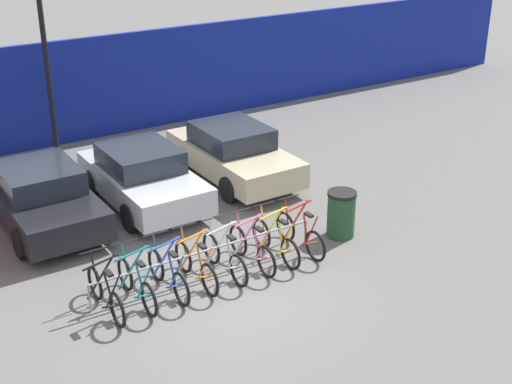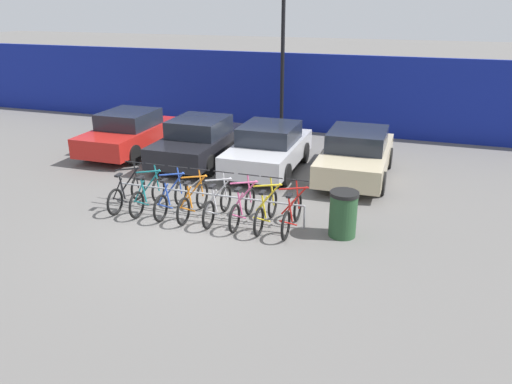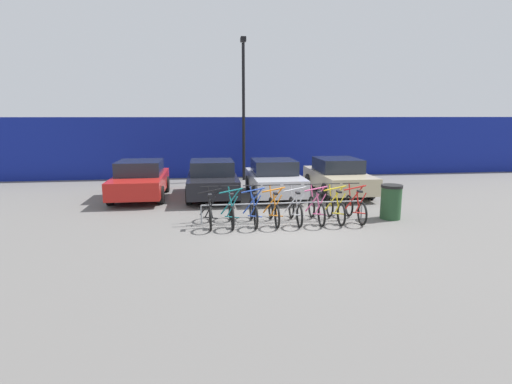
% 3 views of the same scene
% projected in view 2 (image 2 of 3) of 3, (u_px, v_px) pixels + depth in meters
% --- Properties ---
extents(ground_plane, '(120.00, 120.00, 0.00)m').
position_uv_depth(ground_plane, '(197.00, 226.00, 11.47)').
color(ground_plane, '#605E5B').
extents(hoarding_wall, '(36.00, 0.16, 2.98)m').
position_uv_depth(hoarding_wall, '(298.00, 93.00, 19.34)').
color(hoarding_wall, navy).
rests_on(hoarding_wall, ground).
extents(bike_rack, '(4.80, 0.04, 0.57)m').
position_uv_depth(bike_rack, '(207.00, 196.00, 11.89)').
color(bike_rack, gray).
rests_on(bike_rack, ground).
extents(bicycle_black, '(0.68, 1.71, 1.05)m').
position_uv_depth(bicycle_black, '(127.00, 193.00, 12.43)').
color(bicycle_black, black).
rests_on(bicycle_black, ground).
extents(bicycle_teal, '(0.68, 1.71, 1.05)m').
position_uv_depth(bicycle_teal, '(148.00, 195.00, 12.26)').
color(bicycle_teal, black).
rests_on(bicycle_teal, ground).
extents(bicycle_blue, '(0.68, 1.71, 1.05)m').
position_uv_depth(bicycle_blue, '(171.00, 198.00, 12.07)').
color(bicycle_blue, black).
rests_on(bicycle_blue, ground).
extents(bicycle_orange, '(0.68, 1.71, 1.05)m').
position_uv_depth(bicycle_orange, '(193.00, 201.00, 11.90)').
color(bicycle_orange, black).
rests_on(bicycle_orange, ground).
extents(bicycle_silver, '(0.68, 1.71, 1.05)m').
position_uv_depth(bicycle_silver, '(217.00, 204.00, 11.71)').
color(bicycle_silver, black).
rests_on(bicycle_silver, ground).
extents(bicycle_pink, '(0.68, 1.71, 1.05)m').
position_uv_depth(bicycle_pink, '(243.00, 208.00, 11.53)').
color(bicycle_pink, black).
rests_on(bicycle_pink, ground).
extents(bicycle_yellow, '(0.68, 1.71, 1.05)m').
position_uv_depth(bicycle_yellow, '(266.00, 211.00, 11.36)').
color(bicycle_yellow, black).
rests_on(bicycle_yellow, ground).
extents(bicycle_red, '(0.68, 1.71, 1.05)m').
position_uv_depth(bicycle_red, '(292.00, 214.00, 11.18)').
color(bicycle_red, black).
rests_on(bicycle_red, ground).
extents(car_red, '(1.91, 3.91, 1.40)m').
position_uv_depth(car_red, '(129.00, 132.00, 16.79)').
color(car_red, red).
rests_on(car_red, ground).
extents(car_black, '(1.91, 3.97, 1.40)m').
position_uv_depth(car_black, '(199.00, 141.00, 15.81)').
color(car_black, black).
rests_on(car_black, ground).
extents(car_silver, '(1.91, 3.92, 1.40)m').
position_uv_depth(car_silver, '(269.00, 148.00, 15.02)').
color(car_silver, '#B7B7BC').
rests_on(car_silver, ground).
extents(car_beige, '(1.91, 4.09, 1.40)m').
position_uv_depth(car_beige, '(356.00, 154.00, 14.42)').
color(car_beige, '#C1B28E').
rests_on(car_beige, ground).
extents(lamp_post, '(0.24, 0.44, 6.54)m').
position_uv_depth(lamp_post, '(283.00, 37.00, 17.79)').
color(lamp_post, black).
rests_on(lamp_post, ground).
extents(trash_bin, '(0.63, 0.63, 1.03)m').
position_uv_depth(trash_bin, '(343.00, 214.00, 10.85)').
color(trash_bin, '#234728').
rests_on(trash_bin, ground).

